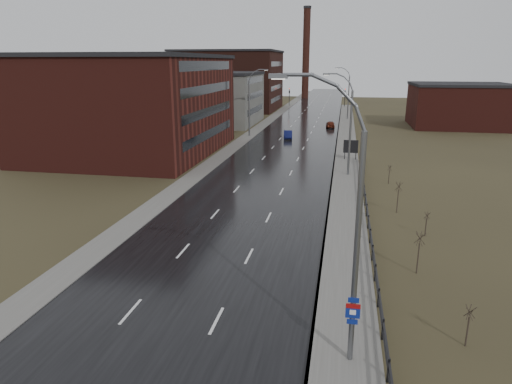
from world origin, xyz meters
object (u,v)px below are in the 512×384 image
at_px(streetlight_main, 350,230).
at_px(car_near, 288,135).
at_px(billboard, 351,147).
at_px(car_far, 330,125).

relative_size(streetlight_main, car_near, 3.04).
distance_m(streetlight_main, billboard, 42.80).
distance_m(streetlight_main, car_near, 59.68).
height_order(streetlight_main, car_near, streetlight_main).
bearing_deg(streetlight_main, car_far, 92.33).
xyz_separation_m(streetlight_main, car_near, (-9.55, 58.66, -5.40)).
distance_m(streetlight_main, car_far, 73.38).
bearing_deg(streetlight_main, car_near, 99.24).
bearing_deg(billboard, car_far, 96.72).
relative_size(billboard, car_near, 0.68).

